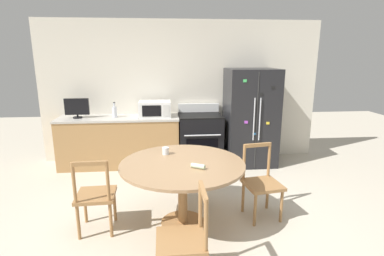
# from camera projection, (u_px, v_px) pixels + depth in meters

# --- Properties ---
(ground_plane) EXTENTS (14.00, 14.00, 0.00)m
(ground_plane) POSITION_uv_depth(u_px,v_px,m) (196.00, 233.00, 3.41)
(ground_plane) COLOR beige
(back_wall) EXTENTS (5.20, 0.10, 2.60)m
(back_wall) POSITION_uv_depth(u_px,v_px,m) (182.00, 91.00, 5.66)
(back_wall) COLOR silver
(back_wall) RESTS_ON ground_plane
(kitchen_counter) EXTENTS (2.13, 0.64, 0.90)m
(kitchen_counter) POSITION_uv_depth(u_px,v_px,m) (120.00, 141.00, 5.42)
(kitchen_counter) COLOR #AD7F4C
(kitchen_counter) RESTS_ON ground_plane
(refrigerator) EXTENTS (0.89, 0.78, 1.74)m
(refrigerator) POSITION_uv_depth(u_px,v_px,m) (250.00, 117.00, 5.44)
(refrigerator) COLOR black
(refrigerator) RESTS_ON ground_plane
(oven_range) EXTENTS (0.77, 0.68, 1.08)m
(oven_range) POSITION_uv_depth(u_px,v_px,m) (200.00, 139.00, 5.52)
(oven_range) COLOR black
(oven_range) RESTS_ON ground_plane
(microwave) EXTENTS (0.56, 0.39, 0.27)m
(microwave) POSITION_uv_depth(u_px,v_px,m) (155.00, 109.00, 5.33)
(microwave) COLOR white
(microwave) RESTS_ON kitchen_counter
(countertop_tv) EXTENTS (0.41, 0.16, 0.35)m
(countertop_tv) POSITION_uv_depth(u_px,v_px,m) (77.00, 107.00, 5.19)
(countertop_tv) COLOR black
(countertop_tv) RESTS_ON kitchen_counter
(counter_bottle) EXTENTS (0.08, 0.08, 0.27)m
(counter_bottle) POSITION_uv_depth(u_px,v_px,m) (115.00, 112.00, 5.27)
(counter_bottle) COLOR silver
(counter_bottle) RESTS_ON kitchen_counter
(dining_table) EXTENTS (1.44, 1.44, 0.77)m
(dining_table) POSITION_uv_depth(u_px,v_px,m) (183.00, 172.00, 3.45)
(dining_table) COLOR #997551
(dining_table) RESTS_ON ground_plane
(dining_chair_right) EXTENTS (0.48, 0.48, 0.90)m
(dining_chair_right) POSITION_uv_depth(u_px,v_px,m) (261.00, 183.00, 3.68)
(dining_chair_right) COLOR #9E7042
(dining_chair_right) RESTS_ON ground_plane
(dining_chair_left) EXTENTS (0.43, 0.43, 0.90)m
(dining_chair_left) POSITION_uv_depth(u_px,v_px,m) (95.00, 196.00, 3.35)
(dining_chair_left) COLOR #9E7042
(dining_chair_left) RESTS_ON ground_plane
(dining_chair_near) EXTENTS (0.42, 0.42, 0.90)m
(dining_chair_near) POSITION_uv_depth(u_px,v_px,m) (184.00, 240.00, 2.55)
(dining_chair_near) COLOR #9E7042
(dining_chair_near) RESTS_ON ground_plane
(candle_glass) EXTENTS (0.08, 0.08, 0.09)m
(candle_glass) POSITION_uv_depth(u_px,v_px,m) (166.00, 151.00, 3.71)
(candle_glass) COLOR silver
(candle_glass) RESTS_ON dining_table
(folded_napkin) EXTENTS (0.16, 0.13, 0.05)m
(folded_napkin) POSITION_uv_depth(u_px,v_px,m) (198.00, 166.00, 3.26)
(folded_napkin) COLOR beige
(folded_napkin) RESTS_ON dining_table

